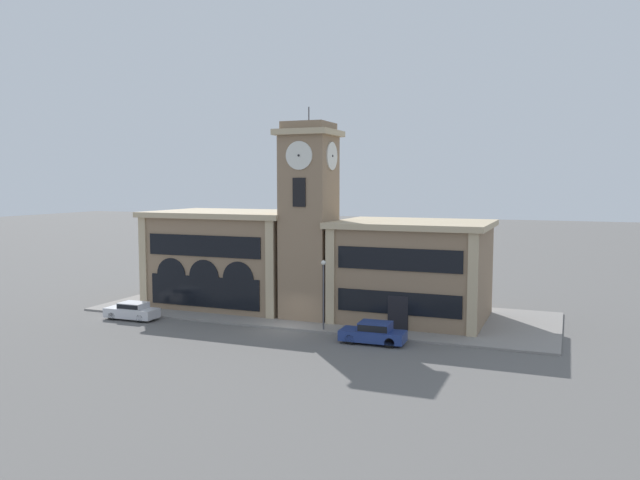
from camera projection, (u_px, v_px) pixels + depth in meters
The scene contains 8 objects.
ground_plane at pixel (286, 330), 46.04m from camera, with size 300.00×300.00×0.00m, color #605E5B.
sidewalk_kerb at pixel (320, 312), 52.27m from camera, with size 37.96×13.49×0.15m.
clock_tower at pixel (309, 221), 49.36m from camera, with size 4.47×4.47×16.74m.
town_hall_left_wing at pixel (231, 258), 55.26m from camera, with size 13.49×9.69×8.35m.
town_hall_right_wing at pixel (413, 270), 49.22m from camera, with size 11.97×9.69×7.85m.
parked_car_near at pixel (132, 311), 49.53m from camera, with size 4.30×1.85×1.38m.
parked_car_mid at pixel (374, 332), 42.12m from camera, with size 4.46×1.96×1.47m.
street_lamp at pixel (323, 283), 45.24m from camera, with size 0.36×0.36×5.10m.
Camera 1 is at (19.13, -41.07, 10.84)m, focal length 35.00 mm.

